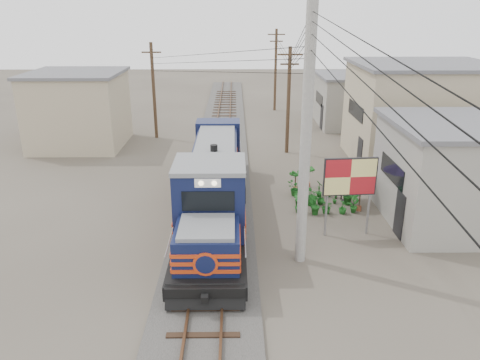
{
  "coord_description": "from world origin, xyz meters",
  "views": [
    {
      "loc": [
        0.97,
        -16.61,
        9.31
      ],
      "look_at": [
        1.18,
        2.62,
        2.2
      ],
      "focal_mm": 35.0,
      "sensor_mm": 36.0,
      "label": 1
    }
  ],
  "objects_px": {
    "billboard": "(350,179)",
    "locomotive": "(214,185)",
    "market_umbrella": "(348,167)",
    "vendor": "(339,185)"
  },
  "relations": [
    {
      "from": "locomotive",
      "to": "vendor",
      "type": "bearing_deg",
      "value": 19.65
    },
    {
      "from": "billboard",
      "to": "market_umbrella",
      "type": "distance_m",
      "value": 3.76
    },
    {
      "from": "locomotive",
      "to": "market_umbrella",
      "type": "height_order",
      "value": "locomotive"
    },
    {
      "from": "billboard",
      "to": "market_umbrella",
      "type": "bearing_deg",
      "value": 72.94
    },
    {
      "from": "market_umbrella",
      "to": "locomotive",
      "type": "bearing_deg",
      "value": -164.68
    },
    {
      "from": "billboard",
      "to": "market_umbrella",
      "type": "height_order",
      "value": "billboard"
    },
    {
      "from": "billboard",
      "to": "locomotive",
      "type": "bearing_deg",
      "value": 158.32
    },
    {
      "from": "locomotive",
      "to": "market_umbrella",
      "type": "bearing_deg",
      "value": 15.32
    },
    {
      "from": "locomotive",
      "to": "market_umbrella",
      "type": "relative_size",
      "value": 6.91
    },
    {
      "from": "market_umbrella",
      "to": "vendor",
      "type": "bearing_deg",
      "value": 120.94
    }
  ]
}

